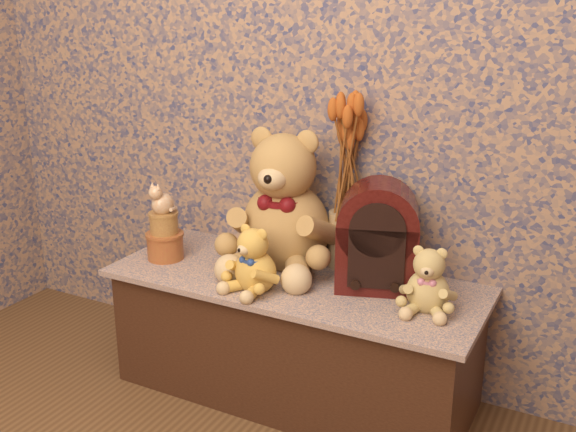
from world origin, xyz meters
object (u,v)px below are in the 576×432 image
(teddy_medium, at_px, (255,256))
(biscuit_tin_lower, at_px, (165,246))
(teddy_large, at_px, (286,193))
(ceramic_vase, at_px, (345,239))
(teddy_small, at_px, (429,276))
(cathedral_radio, at_px, (378,235))
(cat_figurine, at_px, (162,197))

(teddy_medium, height_order, biscuit_tin_lower, teddy_medium)
(teddy_large, height_order, ceramic_vase, teddy_large)
(ceramic_vase, xyz_separation_m, biscuit_tin_lower, (-0.61, -0.24, -0.05))
(teddy_large, relative_size, ceramic_vase, 2.64)
(teddy_large, relative_size, teddy_small, 2.40)
(cathedral_radio, bearing_deg, teddy_medium, -167.45)
(cathedral_radio, relative_size, ceramic_vase, 1.79)
(ceramic_vase, xyz_separation_m, cat_figurine, (-0.61, -0.24, 0.14))
(biscuit_tin_lower, relative_size, cat_figurine, 1.10)
(teddy_large, xyz_separation_m, teddy_small, (0.56, -0.13, -0.16))
(teddy_large, xyz_separation_m, biscuit_tin_lower, (-0.42, -0.16, -0.22))
(teddy_medium, bearing_deg, cathedral_radio, 44.98)
(biscuit_tin_lower, bearing_deg, cat_figurine, 0.00)
(teddy_small, height_order, cat_figurine, cat_figurine)
(cathedral_radio, distance_m, biscuit_tin_lower, 0.80)
(biscuit_tin_lower, bearing_deg, teddy_small, 1.85)
(teddy_medium, relative_size, teddy_small, 1.06)
(teddy_small, xyz_separation_m, biscuit_tin_lower, (-0.98, -0.03, -0.06))
(teddy_large, bearing_deg, ceramic_vase, 14.91)
(ceramic_vase, bearing_deg, biscuit_tin_lower, -158.46)
(teddy_large, distance_m, cathedral_radio, 0.37)
(teddy_small, bearing_deg, ceramic_vase, 141.37)
(teddy_large, bearing_deg, biscuit_tin_lower, -165.28)
(cat_figurine, bearing_deg, biscuit_tin_lower, 0.00)
(ceramic_vase, height_order, cat_figurine, cat_figurine)
(cat_figurine, bearing_deg, teddy_medium, 1.28)
(teddy_small, relative_size, cat_figurine, 1.84)
(teddy_medium, relative_size, biscuit_tin_lower, 1.78)
(teddy_medium, xyz_separation_m, cat_figurine, (-0.43, 0.08, 0.12))
(teddy_small, distance_m, ceramic_vase, 0.42)
(cathedral_radio, height_order, biscuit_tin_lower, cathedral_radio)
(teddy_large, height_order, biscuit_tin_lower, teddy_large)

